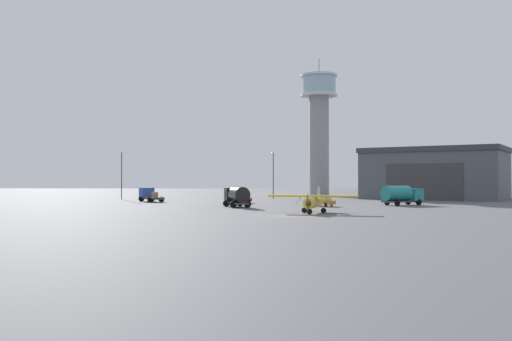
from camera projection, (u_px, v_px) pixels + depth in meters
name	position (u px, v px, depth m)	size (l,w,h in m)	color
ground_plane	(289.00, 216.00, 60.45)	(400.00, 400.00, 0.00)	#545456
control_tower	(319.00, 122.00, 138.47)	(9.07, 9.07, 34.26)	gray
hangar	(435.00, 174.00, 114.59)	(32.72, 29.09, 10.47)	#4C5159
airplane_yellow	(314.00, 201.00, 65.50)	(10.50, 8.20, 3.09)	gold
truck_fuel_tanker_black	(237.00, 196.00, 79.80)	(4.41, 6.70, 2.94)	#38383D
truck_flatbed_blue	(149.00, 195.00, 100.42)	(5.93, 7.21, 2.54)	#38383D
truck_fuel_tanker_teal	(401.00, 194.00, 85.74)	(6.95, 5.58, 3.04)	#38383D
car_orange	(321.00, 201.00, 82.43)	(4.62, 3.88, 1.37)	orange
car_red	(240.00, 199.00, 93.64)	(3.88, 4.60, 1.37)	red
light_post_east	(273.00, 171.00, 114.99)	(0.44, 0.44, 9.74)	#38383D
light_post_north	(122.00, 171.00, 113.28)	(0.44, 0.44, 9.86)	#38383D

